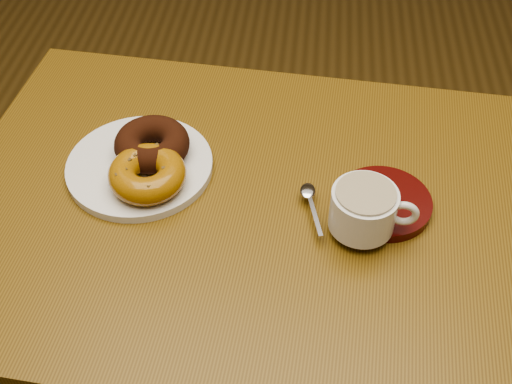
# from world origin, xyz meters

# --- Properties ---
(ground) EXTENTS (6.00, 6.00, 0.00)m
(ground) POSITION_xyz_m (0.00, 0.00, 0.00)
(ground) COLOR brown
(ground) RESTS_ON ground
(cafe_table) EXTENTS (0.88, 0.69, 0.78)m
(cafe_table) POSITION_xyz_m (0.05, -0.32, 0.66)
(cafe_table) COLOR brown
(cafe_table) RESTS_ON ground
(donut_plate) EXTENTS (0.23, 0.23, 0.01)m
(donut_plate) POSITION_xyz_m (-0.11, -0.27, 0.79)
(donut_plate) COLOR silver
(donut_plate) RESTS_ON cafe_table
(donut_cinnamon) EXTENTS (0.15, 0.15, 0.04)m
(donut_cinnamon) POSITION_xyz_m (-0.09, -0.25, 0.82)
(donut_cinnamon) COLOR black
(donut_cinnamon) RESTS_ON donut_plate
(donut_caramel) EXTENTS (0.14, 0.14, 0.04)m
(donut_caramel) POSITION_xyz_m (-0.09, -0.31, 0.82)
(donut_caramel) COLOR #976310
(donut_caramel) RESTS_ON donut_plate
(saucer) EXTENTS (0.15, 0.15, 0.01)m
(saucer) POSITION_xyz_m (0.25, -0.31, 0.79)
(saucer) COLOR #390907
(saucer) RESTS_ON cafe_table
(coffee_cup) EXTENTS (0.12, 0.09, 0.06)m
(coffee_cup) POSITION_xyz_m (0.21, -0.36, 0.83)
(coffee_cup) COLOR silver
(coffee_cup) RESTS_ON saucer
(teaspoon) EXTENTS (0.03, 0.10, 0.01)m
(teaspoon) POSITION_xyz_m (0.14, -0.32, 0.80)
(teaspoon) COLOR silver
(teaspoon) RESTS_ON saucer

